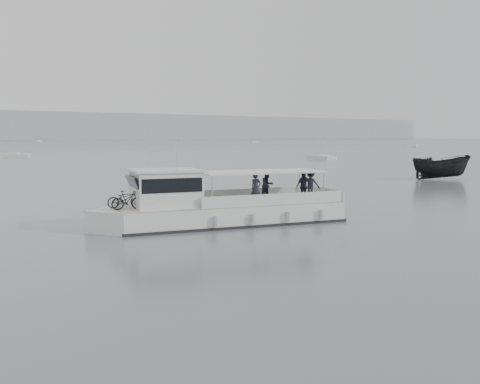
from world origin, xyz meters
TOP-DOWN VIEW (x-y plane):
  - ground at (0.00, 0.00)m, footprint 1400.00×1400.00m
  - tour_boat at (4.16, 2.45)m, footprint 13.10×5.70m
  - dark_motorboat at (38.47, 12.82)m, footprint 6.81×4.89m

SIDE VIEW (x-z plane):
  - ground at x=0.00m, z-range 0.00..0.00m
  - tour_boat at x=4.16m, z-range -1.84..3.64m
  - dark_motorboat at x=38.47m, z-range 0.00..2.47m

